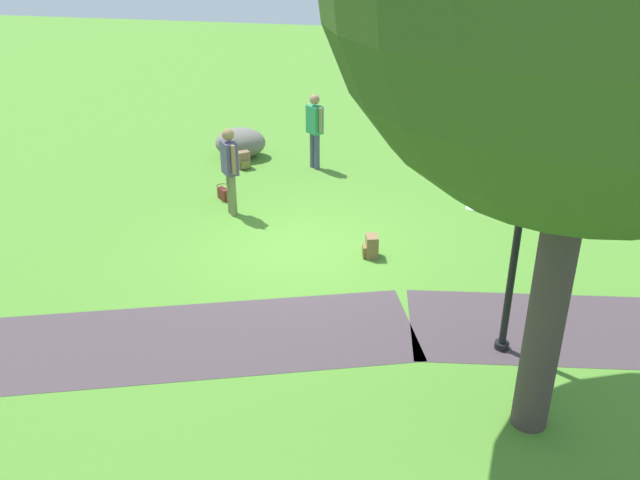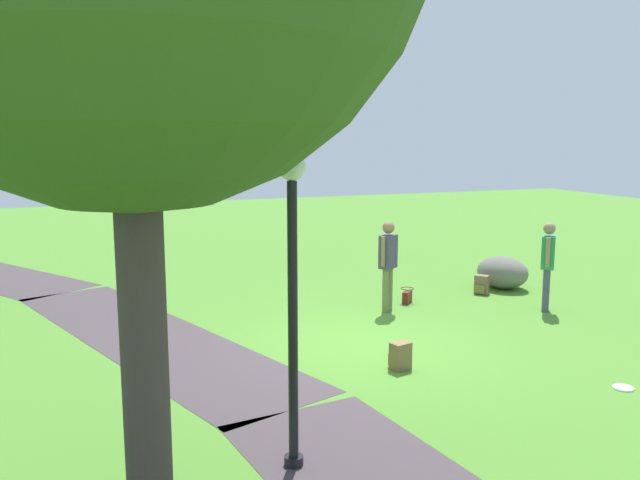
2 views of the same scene
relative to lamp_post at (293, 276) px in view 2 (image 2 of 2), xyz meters
name	(u,v)px [view 2 (image 2 of 2)]	position (x,y,z in m)	size (l,w,h in m)	color
ground_plane	(361,344)	(3.37, -2.30, -2.01)	(48.00, 48.00, 0.00)	#518C2F
footpath_segment_mid	(147,336)	(5.08, 0.90, -2.00)	(8.18, 4.38, 0.01)	#483C41
lamp_post	(293,276)	(0.00, 0.00, 0.00)	(0.28, 0.28, 3.22)	black
lawn_boulder	(502,272)	(5.88, -6.89, -1.65)	(1.38, 1.20, 0.71)	slate
woman_with_handbag	(388,259)	(5.05, -3.63, -0.99)	(0.41, 0.43, 1.75)	olive
man_near_boulder	(548,260)	(3.98, -6.50, -1.00)	(0.43, 0.42, 1.72)	#484E68
handbag_on_grass	(407,296)	(5.46, -4.28, -1.87)	(0.38, 0.38, 0.31)	maroon
backpack_by_boulder	(482,285)	(5.59, -6.15, -1.81)	(0.35, 0.35, 0.40)	#835E45
spare_backpack_on_lawn	(400,356)	(2.13, -2.36, -1.81)	(0.31, 0.32, 0.40)	olive
frisbee_on_grass	(623,388)	(0.38, -4.81, -2.00)	(0.27, 0.27, 0.02)	white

